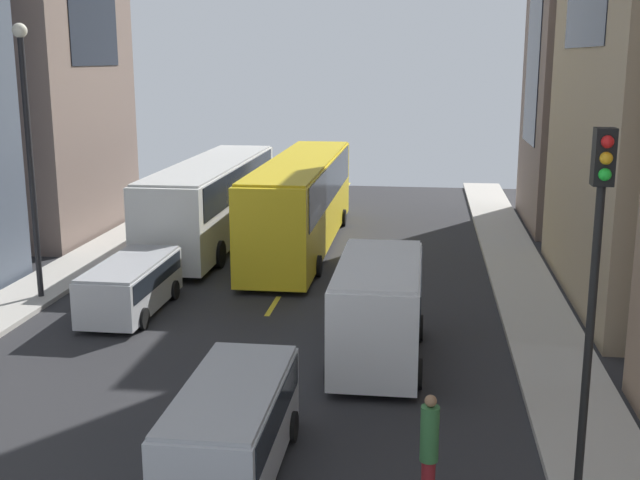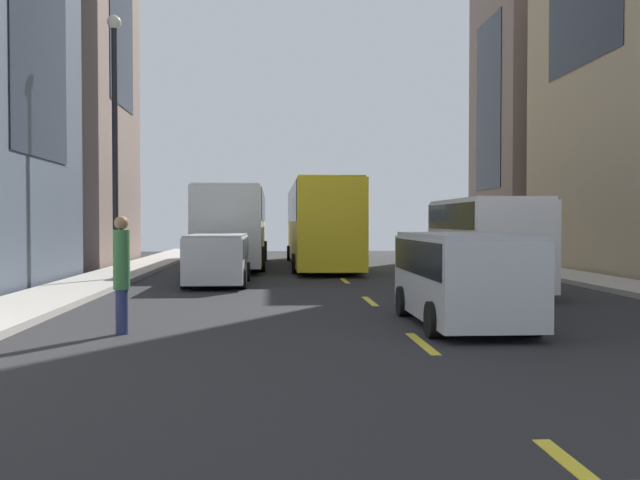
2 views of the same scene
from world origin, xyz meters
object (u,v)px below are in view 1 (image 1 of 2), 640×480
object	(u,v)px
streetcar_yellow	(302,195)
car_silver_0	(232,422)
city_bus_white	(213,194)
car_silver_1	(131,283)
traffic_light_near_corner	(597,251)
delivery_van_white	(378,303)
pedestrian_crossing_mid	(429,447)

from	to	relation	value
streetcar_yellow	car_silver_0	world-z (taller)	streetcar_yellow
city_bus_white	car_silver_0	world-z (taller)	city_bus_white
car_silver_1	traffic_light_near_corner	world-z (taller)	traffic_light_near_corner
streetcar_yellow	car_silver_0	bearing A→B (deg)	-85.30
streetcar_yellow	delivery_van_white	world-z (taller)	streetcar_yellow
delivery_van_white	pedestrian_crossing_mid	world-z (taller)	delivery_van_white
streetcar_yellow	pedestrian_crossing_mid	bearing A→B (deg)	-74.85
car_silver_1	streetcar_yellow	bearing A→B (deg)	67.40
pedestrian_crossing_mid	traffic_light_near_corner	bearing A→B (deg)	84.83
car_silver_0	traffic_light_near_corner	size ratio (longest dim) A/B	0.71
car_silver_1	city_bus_white	bearing A→B (deg)	89.92
streetcar_yellow	traffic_light_near_corner	xyz separation A→B (m)	(7.58, -18.27, 2.36)
city_bus_white	delivery_van_white	distance (m)	14.58
city_bus_white	car_silver_0	distance (m)	19.18
streetcar_yellow	city_bus_white	bearing A→B (deg)	173.64
city_bus_white	streetcar_yellow	size ratio (longest dim) A/B	0.92
delivery_van_white	car_silver_1	xyz separation A→B (m)	(-7.56, 2.98, -0.58)
city_bus_white	pedestrian_crossing_mid	xyz separation A→B (m)	(8.80, -19.02, -0.93)
streetcar_yellow	car_silver_1	xyz separation A→B (m)	(-3.77, -9.07, -1.19)
delivery_van_white	car_silver_1	size ratio (longest dim) A/B	1.14
pedestrian_crossing_mid	traffic_light_near_corner	xyz separation A→B (m)	(2.54, 0.33, 3.41)
pedestrian_crossing_mid	car_silver_1	bearing A→B (deg)	-149.82
car_silver_0	city_bus_white	bearing A→B (deg)	105.88
delivery_van_white	car_silver_1	distance (m)	8.14
delivery_van_white	streetcar_yellow	bearing A→B (deg)	107.45
pedestrian_crossing_mid	streetcar_yellow	bearing A→B (deg)	-177.41
pedestrian_crossing_mid	delivery_van_white	bearing A→B (deg)	178.23
delivery_van_white	car_silver_0	size ratio (longest dim) A/B	1.17
city_bus_white	delivery_van_white	size ratio (longest dim) A/B	2.47
delivery_van_white	car_silver_0	world-z (taller)	delivery_van_white
delivery_van_white	pedestrian_crossing_mid	distance (m)	6.69
car_silver_0	car_silver_1	size ratio (longest dim) A/B	0.97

